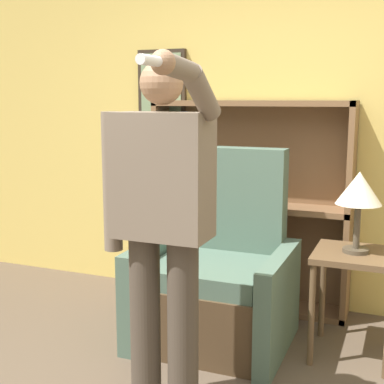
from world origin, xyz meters
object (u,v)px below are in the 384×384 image
(armchair, at_px, (217,282))
(person_standing, at_px, (161,221))
(table_lamp, at_px, (359,192))
(bookcase, at_px, (231,206))
(side_table, at_px, (355,270))

(armchair, relative_size, person_standing, 0.72)
(person_standing, relative_size, table_lamp, 3.56)
(bookcase, relative_size, table_lamp, 3.19)
(bookcase, height_order, side_table, bookcase)
(person_standing, xyz_separation_m, table_lamp, (0.80, 1.00, 0.03))
(person_standing, xyz_separation_m, side_table, (0.80, 1.00, -0.45))
(armchair, xyz_separation_m, table_lamp, (0.84, 0.07, 0.64))
(bookcase, bearing_deg, side_table, -31.06)
(person_standing, bearing_deg, table_lamp, 51.43)
(person_standing, height_order, side_table, person_standing)
(bookcase, relative_size, armchair, 1.25)
(armchair, relative_size, table_lamp, 2.55)
(bookcase, bearing_deg, person_standing, -83.85)
(side_table, bearing_deg, armchair, -174.93)
(person_standing, distance_m, table_lamp, 1.28)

